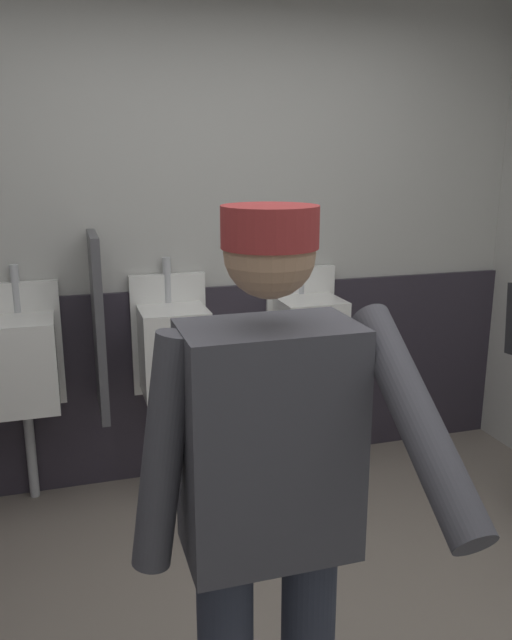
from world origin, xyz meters
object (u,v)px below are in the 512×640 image
(urinal_left, at_px, (21,362))
(urinal_middle, at_px, (173,349))
(urinal_right, at_px, (307,337))
(person, at_px, (270,503))

(urinal_left, distance_m, urinal_middle, 0.75)
(urinal_left, bearing_deg, urinal_middle, 0.00)
(urinal_left, relative_size, urinal_right, 1.00)
(urinal_right, bearing_deg, urinal_middle, 180.00)
(urinal_middle, xyz_separation_m, person, (-0.09, -1.90, 0.19))
(urinal_middle, bearing_deg, urinal_left, 180.00)
(urinal_middle, relative_size, urinal_right, 1.00)
(urinal_right, bearing_deg, person, -113.86)
(urinal_left, xyz_separation_m, urinal_right, (1.50, 0.00, 0.00))
(urinal_left, height_order, urinal_middle, same)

